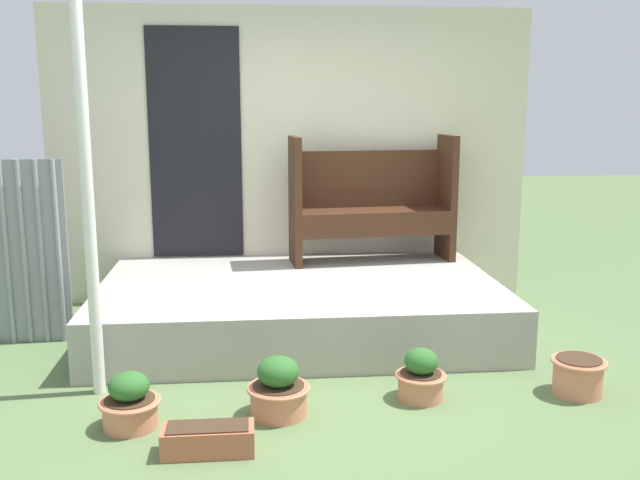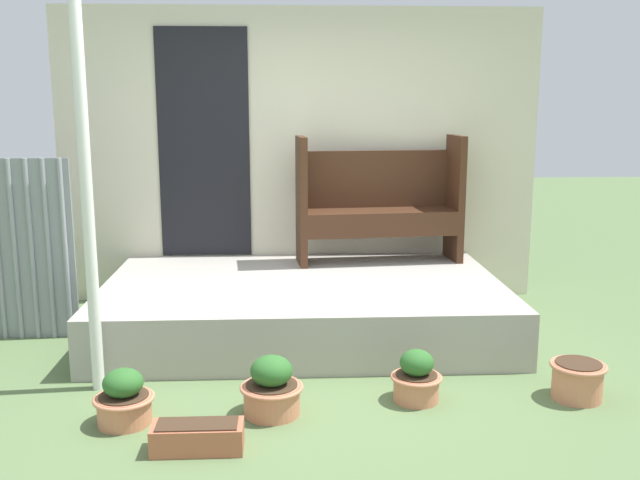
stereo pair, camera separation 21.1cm
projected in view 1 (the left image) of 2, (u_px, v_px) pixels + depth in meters
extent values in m
plane|color=#5B7547|center=(307.00, 378.00, 4.69)|extent=(24.00, 24.00, 0.00)
cube|color=#A8A399|center=(300.00, 306.00, 5.61)|extent=(3.08, 1.95, 0.41)
cube|color=beige|center=(292.00, 157.00, 6.38)|extent=(4.28, 0.06, 2.60)
cube|color=black|center=(195.00, 144.00, 6.24)|extent=(0.80, 0.02, 2.00)
cylinder|color=gray|center=(7.00, 253.00, 5.25)|extent=(0.04, 0.04, 1.38)
cylinder|color=gray|center=(24.00, 253.00, 5.26)|extent=(0.04, 0.04, 1.38)
cylinder|color=gray|center=(41.00, 253.00, 5.28)|extent=(0.04, 0.04, 1.38)
cylinder|color=gray|center=(59.00, 252.00, 5.29)|extent=(0.04, 0.04, 1.38)
cylinder|color=white|center=(88.00, 204.00, 4.24)|extent=(0.07, 0.07, 2.39)
cube|color=#422616|center=(295.00, 201.00, 6.04)|extent=(0.10, 0.40, 1.09)
cube|color=#422616|center=(447.00, 197.00, 6.28)|extent=(0.10, 0.40, 1.09)
cube|color=#422616|center=(372.00, 212.00, 6.19)|extent=(1.32, 0.51, 0.04)
cube|color=#422616|center=(377.00, 227.00, 6.03)|extent=(1.29, 0.14, 0.17)
cube|color=#422616|center=(367.00, 179.00, 6.31)|extent=(1.29, 0.15, 0.50)
cylinder|color=tan|center=(130.00, 413.00, 3.98)|extent=(0.30, 0.30, 0.16)
torus|color=tan|center=(130.00, 402.00, 3.97)|extent=(0.35, 0.35, 0.02)
cylinder|color=#422D1E|center=(130.00, 399.00, 3.96)|extent=(0.28, 0.28, 0.01)
ellipsoid|color=#2D6628|center=(129.00, 386.00, 3.95)|extent=(0.23, 0.23, 0.16)
cylinder|color=tan|center=(279.00, 400.00, 4.13)|extent=(0.33, 0.33, 0.18)
torus|color=tan|center=(278.00, 388.00, 4.12)|extent=(0.37, 0.37, 0.02)
cylinder|color=#422D1E|center=(278.00, 385.00, 4.11)|extent=(0.30, 0.30, 0.01)
ellipsoid|color=#2D6628|center=(278.00, 372.00, 4.10)|extent=(0.25, 0.25, 0.18)
cylinder|color=tan|center=(421.00, 386.00, 4.36)|extent=(0.28, 0.28, 0.16)
torus|color=tan|center=(421.00, 375.00, 4.35)|extent=(0.32, 0.32, 0.02)
cylinder|color=#422D1E|center=(421.00, 373.00, 4.34)|extent=(0.25, 0.25, 0.01)
ellipsoid|color=#2D6628|center=(421.00, 361.00, 4.33)|extent=(0.21, 0.21, 0.16)
cylinder|color=tan|center=(578.00, 377.00, 4.42)|extent=(0.30, 0.30, 0.23)
torus|color=tan|center=(579.00, 361.00, 4.40)|extent=(0.34, 0.34, 0.02)
cylinder|color=#422D1E|center=(579.00, 359.00, 4.40)|extent=(0.28, 0.28, 0.01)
cube|color=#B26042|center=(208.00, 440.00, 3.69)|extent=(0.48, 0.19, 0.14)
cube|color=#422D1E|center=(208.00, 426.00, 3.68)|extent=(0.42, 0.16, 0.01)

